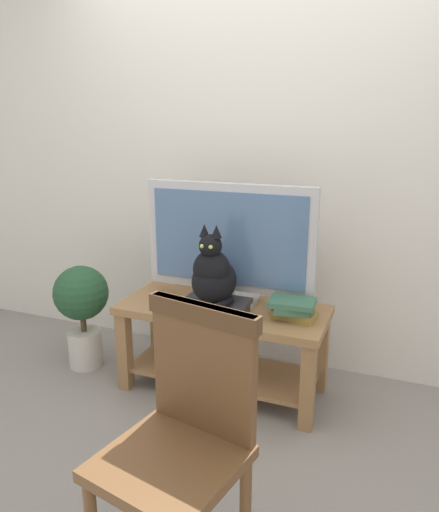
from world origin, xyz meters
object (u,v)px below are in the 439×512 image
object	(u,v)px
tv_stand	(223,333)
potted_plant	(82,305)
media_box	(214,307)
book_stack	(293,309)
tv	(229,241)
cat	(213,275)
wooden_chair	(185,430)

from	to	relation	value
tv_stand	potted_plant	world-z (taller)	potted_plant
media_box	book_stack	xyz separation A→B (m)	(0.42, 0.06, 0.03)
tv	potted_plant	size ratio (longest dim) A/B	1.48
cat	tv	bearing A→B (deg)	85.84
wooden_chair	media_box	bearing A→B (deg)	107.21
media_box	potted_plant	distance (m)	0.92
tv	media_box	world-z (taller)	tv
wooden_chair	tv	bearing A→B (deg)	104.13
media_box	cat	world-z (taller)	cat
tv_stand	potted_plant	xyz separation A→B (m)	(-0.92, -0.05, 0.06)
tv	potted_plant	distance (m)	1.04
media_box	wooden_chair	distance (m)	1.12
potted_plant	tv	bearing A→B (deg)	9.18
tv_stand	tv	size ratio (longest dim) A/B	1.19
tv	wooden_chair	bearing A→B (deg)	-75.87
book_stack	potted_plant	bearing A→B (deg)	-178.81
tv_stand	wooden_chair	distance (m)	1.21
cat	book_stack	size ratio (longest dim) A/B	1.73
media_box	cat	xyz separation A→B (m)	(0.00, -0.02, 0.19)
tv	potted_plant	bearing A→B (deg)	-170.82
wooden_chair	book_stack	size ratio (longest dim) A/B	3.83
wooden_chair	potted_plant	bearing A→B (deg)	138.37
cat	wooden_chair	distance (m)	1.11
tv	book_stack	distance (m)	0.52
tv_stand	media_box	size ratio (longest dim) A/B	3.28
wooden_chair	potted_plant	size ratio (longest dim) A/B	1.45
tv_stand	media_box	world-z (taller)	media_box
book_stack	potted_plant	world-z (taller)	potted_plant
cat	media_box	bearing A→B (deg)	94.29
media_box	book_stack	world-z (taller)	book_stack
tv_stand	wooden_chair	size ratio (longest dim) A/B	1.21
tv	cat	distance (m)	0.24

